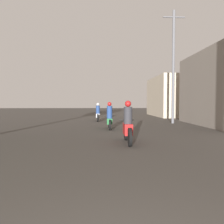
{
  "coord_description": "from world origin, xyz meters",
  "views": [
    {
      "loc": [
        -0.15,
        -1.0,
        1.55
      ],
      "look_at": [
        0.64,
        16.98,
        0.76
      ],
      "focal_mm": 35.0,
      "sensor_mm": 36.0,
      "label": 1
    }
  ],
  "objects_px": {
    "motorcycle_red": "(128,126)",
    "motorcycle_green": "(110,118)",
    "utility_pole_far": "(173,65)",
    "building_right_far": "(174,97)",
    "motorcycle_silver": "(98,114)"
  },
  "relations": [
    {
      "from": "motorcycle_green",
      "to": "motorcycle_silver",
      "type": "height_order",
      "value": "motorcycle_green"
    },
    {
      "from": "motorcycle_green",
      "to": "utility_pole_far",
      "type": "xyz_separation_m",
      "value": [
        4.82,
        3.24,
        3.68
      ]
    },
    {
      "from": "motorcycle_red",
      "to": "motorcycle_silver",
      "type": "distance_m",
      "value": 10.06
    },
    {
      "from": "motorcycle_red",
      "to": "motorcycle_green",
      "type": "relative_size",
      "value": 1.06
    },
    {
      "from": "motorcycle_green",
      "to": "motorcycle_silver",
      "type": "distance_m",
      "value": 5.52
    },
    {
      "from": "building_right_far",
      "to": "utility_pole_far",
      "type": "relative_size",
      "value": 0.97
    },
    {
      "from": "motorcycle_silver",
      "to": "building_right_far",
      "type": "height_order",
      "value": "building_right_far"
    },
    {
      "from": "motorcycle_green",
      "to": "building_right_far",
      "type": "distance_m",
      "value": 14.65
    },
    {
      "from": "motorcycle_silver",
      "to": "utility_pole_far",
      "type": "xyz_separation_m",
      "value": [
        5.61,
        -2.22,
        3.7
      ]
    },
    {
      "from": "motorcycle_red",
      "to": "motorcycle_green",
      "type": "bearing_deg",
      "value": 105.9
    },
    {
      "from": "building_right_far",
      "to": "utility_pole_far",
      "type": "xyz_separation_m",
      "value": [
        -3.11,
        -8.97,
        2.09
      ]
    },
    {
      "from": "motorcycle_silver",
      "to": "utility_pole_far",
      "type": "bearing_deg",
      "value": -23.93
    },
    {
      "from": "motorcycle_red",
      "to": "motorcycle_green",
      "type": "xyz_separation_m",
      "value": [
        -0.55,
        4.52,
        -0.02
      ]
    },
    {
      "from": "motorcycle_green",
      "to": "utility_pole_far",
      "type": "height_order",
      "value": "utility_pole_far"
    },
    {
      "from": "building_right_far",
      "to": "utility_pole_far",
      "type": "height_order",
      "value": "utility_pole_far"
    }
  ]
}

